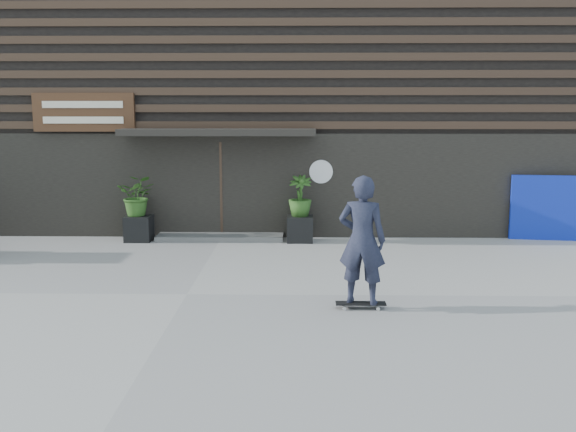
{
  "coord_description": "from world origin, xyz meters",
  "views": [
    {
      "loc": [
        1.88,
        -10.31,
        3.07
      ],
      "look_at": [
        1.67,
        1.43,
        1.1
      ],
      "focal_mm": 39.79,
      "sensor_mm": 36.0,
      "label": 1
    }
  ],
  "objects_px": {
    "planter_pot_left": "(139,228)",
    "skateboarder": "(362,240)",
    "blue_tarp": "(546,208)",
    "planter_pot_right": "(300,229)"
  },
  "relations": [
    {
      "from": "planter_pot_left",
      "to": "skateboarder",
      "type": "bearing_deg",
      "value": -47.22
    },
    {
      "from": "blue_tarp",
      "to": "skateboarder",
      "type": "relative_size",
      "value": 0.78
    },
    {
      "from": "planter_pot_right",
      "to": "blue_tarp",
      "type": "bearing_deg",
      "value": 2.95
    },
    {
      "from": "planter_pot_right",
      "to": "blue_tarp",
      "type": "height_order",
      "value": "blue_tarp"
    },
    {
      "from": "planter_pot_left",
      "to": "skateboarder",
      "type": "height_order",
      "value": "skateboarder"
    },
    {
      "from": "skateboarder",
      "to": "planter_pot_left",
      "type": "bearing_deg",
      "value": 132.78
    },
    {
      "from": "planter_pot_left",
      "to": "blue_tarp",
      "type": "distance_m",
      "value": 9.65
    },
    {
      "from": "planter_pot_right",
      "to": "blue_tarp",
      "type": "xyz_separation_m",
      "value": [
        5.83,
        0.3,
        0.47
      ]
    },
    {
      "from": "planter_pot_left",
      "to": "planter_pot_right",
      "type": "distance_m",
      "value": 3.8
    },
    {
      "from": "planter_pot_left",
      "to": "planter_pot_right",
      "type": "relative_size",
      "value": 1.0
    }
  ]
}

